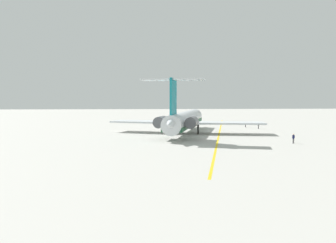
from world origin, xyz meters
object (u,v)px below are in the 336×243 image
(ground_crew_portside, at_px, (246,124))
(main_jetliner, at_px, (185,120))
(safety_cone_nose, at_px, (154,125))
(ground_crew_near_tail, at_px, (258,125))
(ground_crew_near_nose, at_px, (293,137))

(ground_crew_portside, bearing_deg, main_jetliner, -170.46)
(ground_crew_portside, bearing_deg, safety_cone_nose, 132.21)
(ground_crew_near_tail, distance_m, ground_crew_portside, 5.23)
(safety_cone_nose, bearing_deg, ground_crew_near_nose, -150.73)
(main_jetliner, relative_size, ground_crew_near_nose, 22.08)
(main_jetliner, relative_size, ground_crew_portside, 23.92)
(ground_crew_portside, height_order, safety_cone_nose, ground_crew_portside)
(main_jetliner, bearing_deg, ground_crew_near_tail, -45.72)
(ground_crew_near_tail, xyz_separation_m, ground_crew_portside, (4.86, 1.95, -0.03))
(ground_crew_near_tail, relative_size, safety_cone_nose, 3.09)
(safety_cone_nose, bearing_deg, ground_crew_near_tail, -114.68)
(safety_cone_nose, bearing_deg, ground_crew_portside, -106.74)
(main_jetliner, distance_m, ground_crew_portside, 24.97)
(main_jetliner, distance_m, ground_crew_near_tail, 23.81)
(ground_crew_near_nose, height_order, safety_cone_nose, ground_crew_near_nose)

